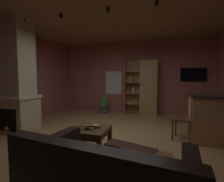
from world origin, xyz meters
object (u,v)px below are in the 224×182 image
(table_book_0, at_px, (90,129))
(table_book_1, at_px, (96,126))
(bookshelf_cabinet, at_px, (146,88))
(table_book_2, at_px, (87,126))
(coffee_table, at_px, (91,133))
(dining_chair, at_px, (187,116))
(potted_floor_plant, at_px, (104,105))
(wall_mounted_tv, at_px, (193,75))
(stone_fireplace, at_px, (17,82))

(table_book_0, relative_size, table_book_1, 0.86)
(bookshelf_cabinet, xyz_separation_m, table_book_2, (-0.67, -3.61, -0.47))
(coffee_table, distance_m, table_book_0, 0.13)
(table_book_0, height_order, dining_chair, dining_chair)
(table_book_0, relative_size, potted_floor_plant, 0.17)
(bookshelf_cabinet, bearing_deg, table_book_0, -99.89)
(wall_mounted_tv, bearing_deg, stone_fireplace, -146.14)
(stone_fireplace, bearing_deg, wall_mounted_tv, 33.86)
(table_book_2, height_order, dining_chair, dining_chair)
(stone_fireplace, bearing_deg, table_book_0, -17.03)
(bookshelf_cabinet, bearing_deg, table_book_2, -100.57)
(table_book_2, bearing_deg, bookshelf_cabinet, 79.43)
(table_book_1, relative_size, potted_floor_plant, 0.20)
(coffee_table, xyz_separation_m, table_book_0, (0.02, -0.07, 0.10))
(coffee_table, distance_m, potted_floor_plant, 3.41)
(bookshelf_cabinet, xyz_separation_m, wall_mounted_tv, (1.61, 0.21, 0.49))
(table_book_0, xyz_separation_m, wall_mounted_tv, (2.23, 3.81, 1.01))
(stone_fireplace, relative_size, dining_chair, 3.06)
(table_book_2, relative_size, dining_chair, 0.14)
(table_book_1, distance_m, dining_chair, 2.02)
(table_book_0, bearing_deg, wall_mounted_tv, 59.65)
(table_book_1, bearing_deg, stone_fireplace, 166.01)
(coffee_table, bearing_deg, dining_chair, 35.12)
(stone_fireplace, distance_m, wall_mounted_tv, 5.55)
(table_book_0, xyz_separation_m, dining_chair, (1.71, 1.29, 0.04))
(potted_floor_plant, height_order, wall_mounted_tv, wall_mounted_tv)
(table_book_0, bearing_deg, bookshelf_cabinet, 80.11)
(potted_floor_plant, bearing_deg, table_book_2, -74.54)
(table_book_2, relative_size, potted_floor_plant, 0.19)
(table_book_2, xyz_separation_m, dining_chair, (1.75, 1.29, -0.01))
(coffee_table, bearing_deg, table_book_1, 33.95)
(table_book_1, distance_m, wall_mounted_tv, 4.40)
(dining_chair, bearing_deg, bookshelf_cabinet, 114.93)
(coffee_table, relative_size, potted_floor_plant, 0.93)
(table_book_0, relative_size, table_book_2, 0.89)
(table_book_1, xyz_separation_m, potted_floor_plant, (-1.03, 3.23, -0.17))
(stone_fireplace, relative_size, table_book_0, 25.03)
(stone_fireplace, xyz_separation_m, dining_chair, (4.08, 0.56, -0.74))
(table_book_1, xyz_separation_m, table_book_2, (-0.10, -0.13, 0.02))
(potted_floor_plant, xyz_separation_m, wall_mounted_tv, (3.21, 0.46, 1.15))
(table_book_2, bearing_deg, dining_chair, 36.43)
(stone_fireplace, distance_m, dining_chair, 4.18)
(coffee_table, distance_m, wall_mounted_tv, 4.51)
(bookshelf_cabinet, height_order, coffee_table, bookshelf_cabinet)
(table_book_2, bearing_deg, table_book_0, 6.48)
(bookshelf_cabinet, height_order, wall_mounted_tv, bookshelf_cabinet)
(stone_fireplace, height_order, dining_chair, stone_fireplace)
(stone_fireplace, xyz_separation_m, potted_floor_plant, (1.40, 2.62, -0.93))
(bookshelf_cabinet, height_order, table_book_2, bookshelf_cabinet)
(table_book_1, height_order, wall_mounted_tv, wall_mounted_tv)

